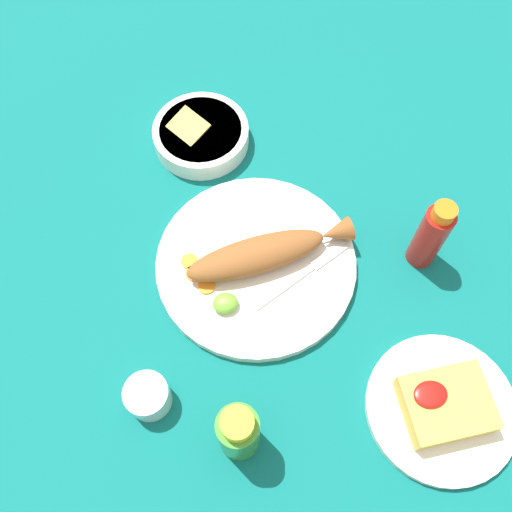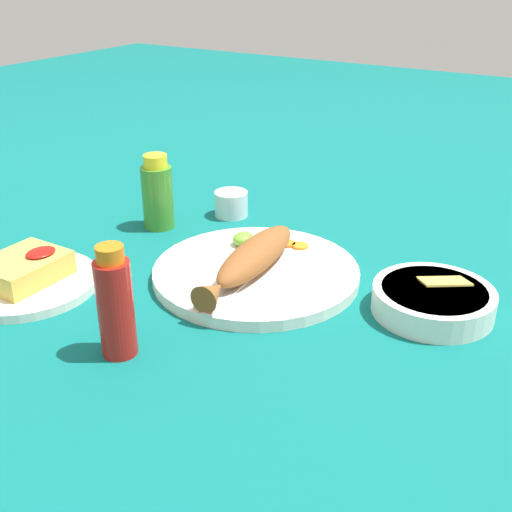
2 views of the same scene
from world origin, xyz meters
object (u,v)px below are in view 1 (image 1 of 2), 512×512
fried_fish (265,253)px  salt_cup (148,397)px  side_plate_fries (441,408)px  fork_far (309,270)px  fork_near (303,244)px  hot_sauce_bottle_green (238,432)px  guacamole_bowl (201,135)px  main_plate (256,264)px  hot_sauce_bottle_red (431,236)px

fried_fish → salt_cup: bearing=34.9°
side_plate_fries → fork_far: bearing=-61.8°
side_plate_fries → fried_fish: bearing=-55.3°
fork_near → fork_far: bearing=-98.1°
fork_far → hot_sauce_bottle_green: bearing=-150.3°
fork_far → guacamole_bowl: guacamole_bowl is taller
fork_near → fork_far: 0.05m
main_plate → fork_near: bearing=-169.9°
hot_sauce_bottle_red → fork_near: bearing=-16.1°
fried_fish → fork_far: fried_fish is taller
hot_sauce_bottle_red → salt_cup: hot_sauce_bottle_red is taller
fork_far → salt_cup: (0.27, 0.14, 0.00)m
guacamole_bowl → hot_sauce_bottle_green: bearing=85.9°
hot_sauce_bottle_green → salt_cup: (0.12, -0.08, -0.04)m
fork_near → hot_sauce_bottle_green: (0.16, 0.27, 0.04)m
side_plate_fries → main_plate: bearing=-53.1°
hot_sauce_bottle_red → guacamole_bowl: hot_sauce_bottle_red is taller
fork_near → guacamole_bowl: guacamole_bowl is taller
fork_near → hot_sauce_bottle_green: hot_sauce_bottle_green is taller
salt_cup → main_plate: bearing=-137.8°
hot_sauce_bottle_green → guacamole_bowl: 0.53m
main_plate → side_plate_fries: (-0.21, 0.28, -0.00)m
fork_far → guacamole_bowl: 0.32m
fork_near → fried_fish: bearing=-173.7°
salt_cup → guacamole_bowl: 0.47m
side_plate_fries → guacamole_bowl: guacamole_bowl is taller
hot_sauce_bottle_green → guacamole_bowl: size_ratio=0.80×
fork_near → fork_far: (0.00, 0.05, 0.00)m
fried_fish → hot_sauce_bottle_red: bearing=165.5°
main_plate → salt_cup: (0.20, 0.18, 0.01)m
main_plate → hot_sauce_bottle_green: bearing=72.8°
salt_cup → side_plate_fries: salt_cup is taller
salt_cup → side_plate_fries: 0.42m
fork_far → fork_near: bearing=61.5°
hot_sauce_bottle_green → salt_cup: hot_sauce_bottle_green is taller
fork_near → hot_sauce_bottle_green: bearing=-125.4°
side_plate_fries → hot_sauce_bottle_red: bearing=-102.8°
main_plate → guacamole_bowl: guacamole_bowl is taller
fried_fish → salt_cup: 0.28m
hot_sauce_bottle_green → guacamole_bowl: bearing=-94.1°
salt_cup → hot_sauce_bottle_red: bearing=-163.3°
fork_far → hot_sauce_bottle_green: 0.28m
main_plate → hot_sauce_bottle_red: bearing=171.6°
hot_sauce_bottle_green → side_plate_fries: 0.30m
fork_near → hot_sauce_bottle_green: 0.32m
main_plate → hot_sauce_bottle_green: hot_sauce_bottle_green is taller
guacamole_bowl → side_plate_fries: bearing=114.8°
fork_near → hot_sauce_bottle_red: hot_sauce_bottle_red is taller
fried_fish → fork_near: size_ratio=1.47×
guacamole_bowl → fork_near: bearing=116.0°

